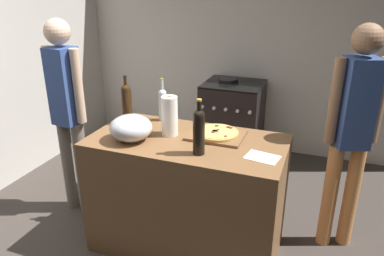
# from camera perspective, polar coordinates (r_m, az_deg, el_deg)

# --- Properties ---
(ground_plane) EXTENTS (4.41, 3.29, 0.02)m
(ground_plane) POSITION_cam_1_polar(r_m,az_deg,el_deg) (3.71, 0.81, -10.52)
(ground_plane) COLOR #3F3833
(kitchen_wall_rear) EXTENTS (4.41, 0.10, 2.60)m
(kitchen_wall_rear) POSITION_cam_1_polar(r_m,az_deg,el_deg) (4.51, 7.08, 13.14)
(kitchen_wall_rear) COLOR beige
(kitchen_wall_rear) RESTS_ON ground_plane
(kitchen_wall_left) EXTENTS (0.10, 3.29, 2.60)m
(kitchen_wall_left) POSITION_cam_1_polar(r_m,az_deg,el_deg) (4.26, -25.10, 10.76)
(kitchen_wall_left) COLOR beige
(kitchen_wall_left) RESTS_ON ground_plane
(counter) EXTENTS (1.41, 0.73, 0.92)m
(counter) POSITION_cam_1_polar(r_m,az_deg,el_deg) (2.86, -0.72, -10.19)
(counter) COLOR brown
(counter) RESTS_ON ground_plane
(cutting_board) EXTENTS (0.40, 0.32, 0.02)m
(cutting_board) POSITION_cam_1_polar(r_m,az_deg,el_deg) (2.70, 3.80, -1.10)
(cutting_board) COLOR brown
(cutting_board) RESTS_ON counter
(pizza) EXTENTS (0.32, 0.32, 0.03)m
(pizza) POSITION_cam_1_polar(r_m,az_deg,el_deg) (2.69, 3.82, -0.69)
(pizza) COLOR tan
(pizza) RESTS_ON cutting_board
(mixing_bowl) EXTENTS (0.30, 0.30, 0.18)m
(mixing_bowl) POSITION_cam_1_polar(r_m,az_deg,el_deg) (2.64, -9.43, 0.03)
(mixing_bowl) COLOR #B2B2B7
(mixing_bowl) RESTS_ON counter
(paper_towel_roll) EXTENTS (0.12, 0.12, 0.30)m
(paper_towel_roll) POSITION_cam_1_polar(r_m,az_deg,el_deg) (2.68, -3.48, 1.88)
(paper_towel_roll) COLOR white
(paper_towel_roll) RESTS_ON counter
(wine_bottle_dark) EXTENTS (0.08, 0.08, 0.38)m
(wine_bottle_dark) POSITION_cam_1_polar(r_m,az_deg,el_deg) (2.36, 1.08, -0.27)
(wine_bottle_dark) COLOR black
(wine_bottle_dark) RESTS_ON counter
(wine_bottle_amber) EXTENTS (0.08, 0.08, 0.39)m
(wine_bottle_amber) POSITION_cam_1_polar(r_m,az_deg,el_deg) (2.92, -10.09, 3.91)
(wine_bottle_amber) COLOR #331E0F
(wine_bottle_amber) RESTS_ON counter
(wine_bottle_green) EXTENTS (0.07, 0.07, 0.35)m
(wine_bottle_green) POSITION_cam_1_polar(r_m,az_deg,el_deg) (2.97, -4.56, 3.85)
(wine_bottle_green) COLOR silver
(wine_bottle_green) RESTS_ON counter
(recipe_sheet) EXTENTS (0.23, 0.18, 0.00)m
(recipe_sheet) POSITION_cam_1_polar(r_m,az_deg,el_deg) (2.42, 10.82, -4.46)
(recipe_sheet) COLOR white
(recipe_sheet) RESTS_ON counter
(stove) EXTENTS (0.66, 0.63, 0.94)m
(stove) POSITION_cam_1_polar(r_m,az_deg,el_deg) (4.33, 6.25, 1.21)
(stove) COLOR black
(stove) RESTS_ON ground_plane
(person_in_stripes) EXTENTS (0.37, 0.22, 1.71)m
(person_in_stripes) POSITION_cam_1_polar(r_m,az_deg,el_deg) (3.26, -18.75, 3.04)
(person_in_stripes) COLOR slate
(person_in_stripes) RESTS_ON ground_plane
(person_in_red) EXTENTS (0.36, 0.27, 1.73)m
(person_in_red) POSITION_cam_1_polar(r_m,az_deg,el_deg) (2.86, 23.56, 0.11)
(person_in_red) COLOR #D88C4C
(person_in_red) RESTS_ON ground_plane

